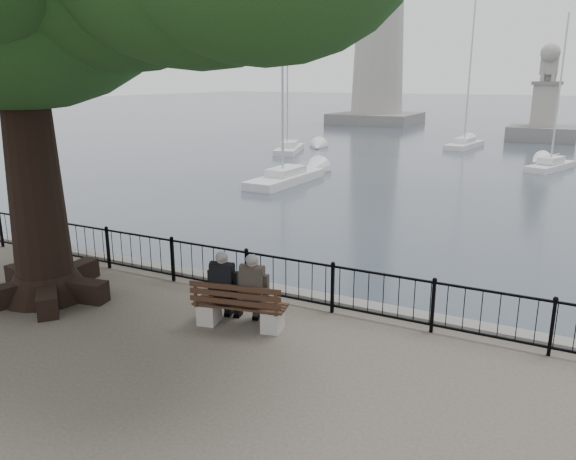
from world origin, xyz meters
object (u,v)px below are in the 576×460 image
Objects in this scene: person_right at (255,293)px; lion_monument at (544,117)px; person_left at (226,290)px; bench at (239,311)px; lighthouse at (380,15)px.

lion_monument reaches higher than person_right.
bench is at bearing -7.03° from person_left.
bench is 48.94m from lion_monument.
person_left is at bearing -93.06° from lion_monument.
lion_monument is at bearing 87.61° from person_right.
lighthouse reaches higher than person_right.
lion_monument reaches higher than person_left.
person_right is at bearing -92.39° from lion_monument.
bench is 0.06× the size of lighthouse.
person_right is 48.77m from lion_monument.
person_right is 0.17× the size of lion_monument.
person_right reaches higher than bench.
bench is at bearing -92.68° from lion_monument.
person_right is 64.38m from lighthouse.
person_right is at bearing 11.23° from person_left.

